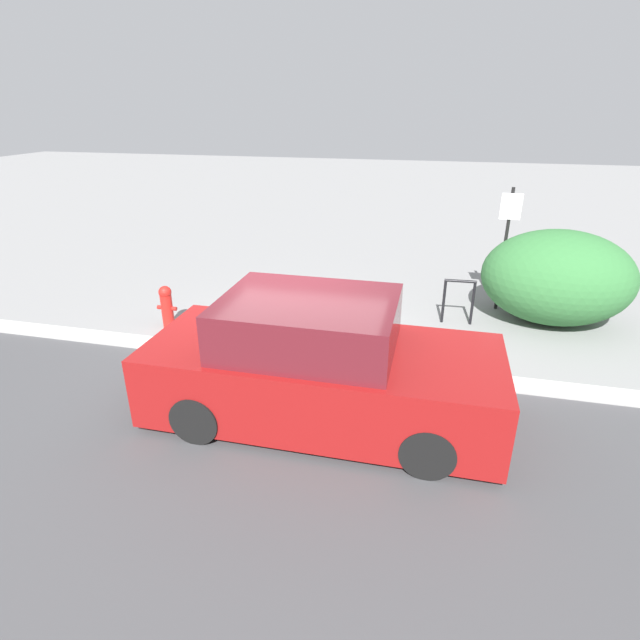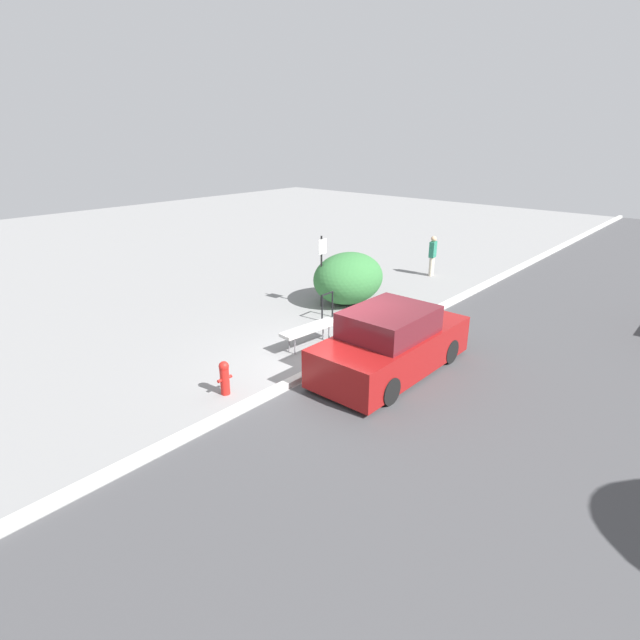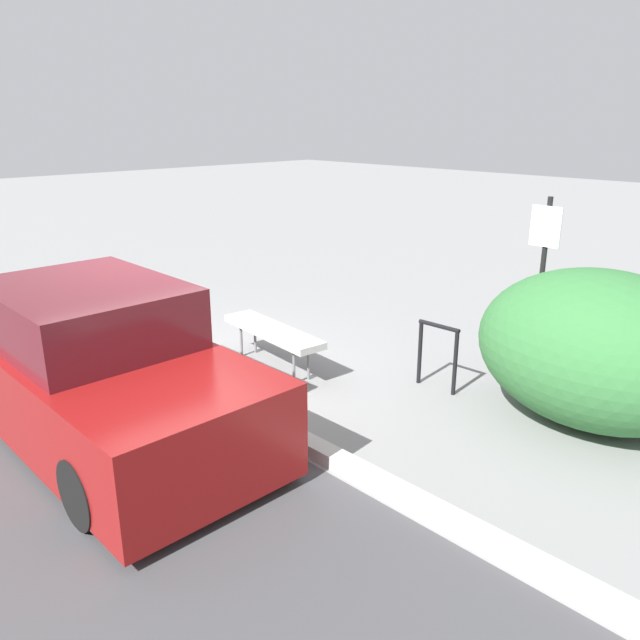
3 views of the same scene
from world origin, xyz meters
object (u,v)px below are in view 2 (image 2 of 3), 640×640
object	(u,v)px
bike_rack	(327,303)
parked_car_near	(391,344)
bench	(309,329)
sign_post	(322,265)
pedestrian	(432,255)
fire_hydrant	(225,377)

from	to	relation	value
bike_rack	parked_car_near	bearing A→B (deg)	-116.73
bench	sign_post	bearing A→B (deg)	40.42
parked_car_near	bike_rack	bearing A→B (deg)	62.99
pedestrian	bike_rack	bearing A→B (deg)	-8.46
sign_post	bench	bearing A→B (deg)	-144.58
bench	fire_hydrant	bearing A→B (deg)	-168.24
bike_rack	fire_hydrant	xyz separation A→B (m)	(-4.96, -1.36, -0.09)
bike_rack	sign_post	xyz separation A→B (m)	(0.76, 0.89, 0.88)
pedestrian	sign_post	bearing A→B (deg)	-17.22
bench	parked_car_near	size ratio (longest dim) A/B	0.41
bench	parked_car_near	bearing A→B (deg)	-81.15
pedestrian	fire_hydrant	bearing A→B (deg)	-2.12
bench	parked_car_near	world-z (taller)	parked_car_near
bike_rack	sign_post	bearing A→B (deg)	49.49
sign_post	parked_car_near	distance (m)	5.00
bike_rack	fire_hydrant	size ratio (longest dim) A/B	1.08
fire_hydrant	pedestrian	distance (m)	11.50
sign_post	pedestrian	size ratio (longest dim) A/B	1.47
fire_hydrant	pedestrian	size ratio (longest dim) A/B	0.49
sign_post	parked_car_near	bearing A→B (deg)	-119.94
fire_hydrant	pedestrian	world-z (taller)	pedestrian
bench	bike_rack	size ratio (longest dim) A/B	2.13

